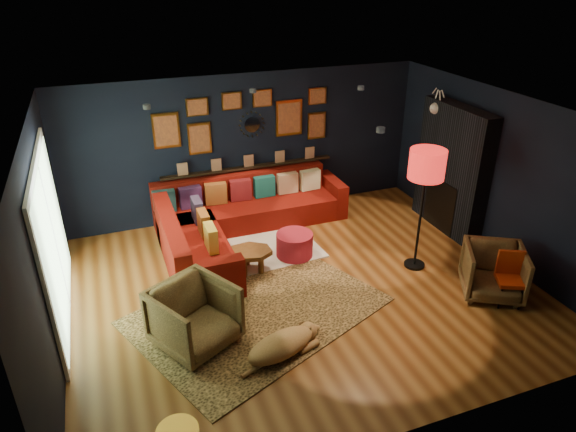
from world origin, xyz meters
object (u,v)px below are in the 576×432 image
object	(u,v)px
pouf	(295,245)
armchair_left	(194,314)
armchair_right	(494,270)
orange_chair	(510,274)
floor_lamp	(427,169)
dog	(281,342)
sectional	(230,222)
coffee_table	(250,254)

from	to	relation	value
pouf	armchair_left	world-z (taller)	armchair_left
armchair_right	orange_chair	xyz separation A→B (m)	(0.09, -0.21, 0.03)
orange_chair	armchair_right	bearing A→B (deg)	140.24
floor_lamp	dog	xyz separation A→B (m)	(-2.66, -1.20, -1.41)
orange_chair	floor_lamp	bearing A→B (deg)	144.74
armchair_left	dog	xyz separation A→B (m)	(0.91, -0.58, -0.24)
pouf	armchair_left	bearing A→B (deg)	-141.10
armchair_right	orange_chair	world-z (taller)	armchair_right
sectional	armchair_right	size ratio (longest dim) A/B	4.16
coffee_table	pouf	world-z (taller)	pouf
armchair_right	dog	size ratio (longest dim) A/B	0.65
armchair_right	floor_lamp	bearing A→B (deg)	149.74
coffee_table	orange_chair	size ratio (longest dim) A/B	1.07
pouf	dog	distance (m)	2.35
sectional	orange_chair	xyz separation A→B (m)	(3.16, -3.10, 0.12)
pouf	dog	size ratio (longest dim) A/B	0.47
pouf	armchair_right	bearing A→B (deg)	-41.03
armchair_right	armchair_left	bearing A→B (deg)	-155.59
armchair_left	orange_chair	distance (m)	4.30
sectional	armchair_right	xyz separation A→B (m)	(3.06, -2.89, 0.09)
pouf	coffee_table	bearing A→B (deg)	-166.95
orange_chair	dog	world-z (taller)	orange_chair
sectional	armchair_left	xyz separation A→B (m)	(-1.09, -2.47, 0.13)
orange_chair	floor_lamp	world-z (taller)	floor_lamp
armchair_left	armchair_right	bearing A→B (deg)	-34.63
orange_chair	dog	distance (m)	3.35
sectional	armchair_right	world-z (taller)	sectional
coffee_table	dog	size ratio (longest dim) A/B	0.65
sectional	coffee_table	distance (m)	1.12
pouf	sectional	bearing A→B (deg)	131.14
pouf	armchair_left	size ratio (longest dim) A/B	0.65
dog	coffee_table	bearing A→B (deg)	66.71
armchair_right	floor_lamp	xyz separation A→B (m)	(-0.59, 1.03, 1.22)
coffee_table	pouf	xyz separation A→B (m)	(0.80, 0.19, -0.09)
pouf	armchair_left	xyz separation A→B (m)	(-1.91, -1.54, 0.23)
armchair_right	dog	world-z (taller)	armchair_right
sectional	pouf	world-z (taller)	sectional
armchair_left	armchair_right	size ratio (longest dim) A/B	1.11
dog	orange_chair	bearing A→B (deg)	-18.11
orange_chair	pouf	bearing A→B (deg)	163.28
pouf	floor_lamp	bearing A→B (deg)	-29.10
coffee_table	floor_lamp	bearing A→B (deg)	-16.73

